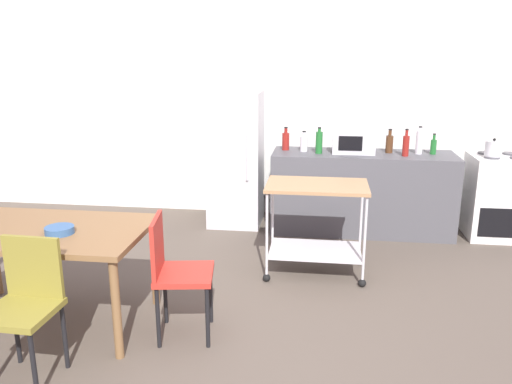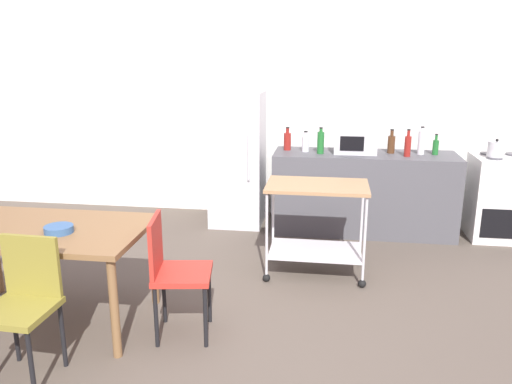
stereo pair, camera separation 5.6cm
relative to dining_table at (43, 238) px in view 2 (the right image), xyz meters
The scene contains 19 objects.
ground_plane 1.69m from the dining_table, ahead, with size 12.00×12.00×0.00m, color brown.
back_wall 3.47m from the dining_table, 62.88° to the left, with size 8.40×0.12×2.90m, color silver.
kitchen_counter 3.44m from the dining_table, 44.63° to the left, with size 2.00×0.64×0.90m, color #4C4C51.
dining_table is the anchor object (origin of this frame).
chair_red 1.01m from the dining_table, ahead, with size 0.46×0.46×0.89m.
chair_olive 0.70m from the dining_table, 70.89° to the right, with size 0.42×0.42×0.89m.
stove_oven 4.59m from the dining_table, 31.97° to the left, with size 0.60×0.61×0.92m.
refrigerator 2.70m from the dining_table, 68.44° to the left, with size 0.60×0.63×1.55m.
kitchen_cart 2.28m from the dining_table, 30.82° to the left, with size 0.91×0.57×0.85m.
bottle_soy_sauce 2.97m from the dining_table, 57.85° to the left, with size 0.08×0.08×0.26m.
bottle_vinegar 3.03m from the dining_table, 53.82° to the left, with size 0.08×0.08×0.23m.
bottle_soda 3.07m from the dining_table, 50.18° to the left, with size 0.08×0.08×0.29m.
microwave 3.40m from the dining_table, 46.47° to the left, with size 0.46×0.35×0.26m.
bottle_wine 3.70m from the dining_table, 42.34° to the left, with size 0.08×0.08×0.26m.
bottle_olive_oil 3.70m from the dining_table, 38.83° to the left, with size 0.07×0.07×0.29m.
bottle_sesame_oil 3.92m from the dining_table, 38.99° to the left, with size 0.08×0.08×0.30m.
bottle_hot_sauce 4.04m from the dining_table, 37.64° to the left, with size 0.06×0.06×0.23m.
fruit_bowl 0.23m from the dining_table, 25.85° to the right, with size 0.20×0.20×0.05m, color #33598C.
kettle 4.45m from the dining_table, 31.71° to the left, with size 0.24×0.17×0.19m.
Camera 2 is at (0.51, -3.11, 1.99)m, focal length 36.31 mm.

